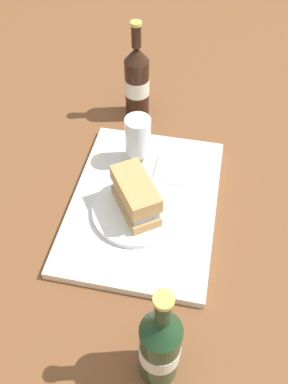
# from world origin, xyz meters

# --- Properties ---
(ground_plane) EXTENTS (3.00, 3.00, 0.00)m
(ground_plane) POSITION_xyz_m (0.00, 0.00, 0.00)
(ground_plane) COLOR brown
(tray) EXTENTS (0.44, 0.32, 0.02)m
(tray) POSITION_xyz_m (0.00, 0.00, 0.01)
(tray) COLOR beige
(tray) RESTS_ON ground_plane
(placemat) EXTENTS (0.38, 0.27, 0.00)m
(placemat) POSITION_xyz_m (0.00, 0.00, 0.02)
(placemat) COLOR silver
(placemat) RESTS_ON tray
(plate) EXTENTS (0.19, 0.19, 0.01)m
(plate) POSITION_xyz_m (-0.04, 0.01, 0.03)
(plate) COLOR white
(plate) RESTS_ON placemat
(sandwich) EXTENTS (0.14, 0.13, 0.08)m
(sandwich) POSITION_xyz_m (-0.03, 0.01, 0.08)
(sandwich) COLOR tan
(sandwich) RESTS_ON plate
(beer_glass) EXTENTS (0.06, 0.06, 0.12)m
(beer_glass) POSITION_xyz_m (0.12, 0.04, 0.09)
(beer_glass) COLOR silver
(beer_glass) RESTS_ON placemat
(napkin_folded) EXTENTS (0.09, 0.07, 0.01)m
(napkin_folded) POSITION_xyz_m (0.10, -0.04, 0.02)
(napkin_folded) COLOR white
(napkin_folded) RESTS_ON placemat
(beer_bottle) EXTENTS (0.07, 0.07, 0.27)m
(beer_bottle) POSITION_xyz_m (0.32, 0.08, 0.10)
(beer_bottle) COLOR black
(beer_bottle) RESTS_ON ground_plane
(second_bottle) EXTENTS (0.07, 0.07, 0.27)m
(second_bottle) POSITION_xyz_m (-0.34, -0.09, 0.10)
(second_bottle) COLOR #19381E
(second_bottle) RESTS_ON ground_plane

